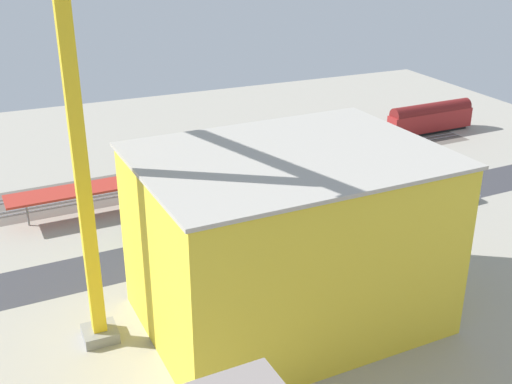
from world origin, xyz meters
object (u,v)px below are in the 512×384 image
object	(u,v)px
parked_car_3	(340,222)
street_tree_1	(142,210)
traffic_light	(330,206)
locomotive	(330,139)
tower_crane	(67,128)
parked_car_4	(295,234)
street_tree_0	(321,173)
construction_building	(288,241)
box_truck_1	(252,237)
street_tree_2	(264,185)
passenger_coach	(430,117)
parked_car_0	(466,198)
box_truck_0	(187,249)
parked_car_2	(386,214)
box_truck_2	(185,252)
platform_canopy_near	(196,170)
parked_car_1	(428,206)

from	to	relation	value
parked_car_3	street_tree_1	xyz separation A→B (m)	(27.36, -7.84, 3.76)
street_tree_1	traffic_light	distance (m)	26.40
locomotive	tower_crane	distance (m)	71.93
parked_car_4	tower_crane	world-z (taller)	tower_crane
street_tree_0	parked_car_3	bearing A→B (deg)	80.27
construction_building	box_truck_1	distance (m)	18.24
street_tree_2	box_truck_1	bearing A→B (deg)	57.41
tower_crane	traffic_light	size ratio (longest dim) A/B	6.18
passenger_coach	parked_car_0	world-z (taller)	passenger_coach
parked_car_0	traffic_light	xyz separation A→B (m)	(25.46, 0.73, 3.49)
passenger_coach	tower_crane	size ratio (longest dim) A/B	0.51
parked_car_0	box_truck_0	bearing A→B (deg)	-0.23
parked_car_3	street_tree_2	size ratio (longest dim) A/B	0.59
parked_car_2	street_tree_0	bearing A→B (deg)	-56.25
construction_building	street_tree_1	size ratio (longest dim) A/B	4.24
parked_car_0	box_truck_2	distance (m)	46.97
locomotive	parked_car_2	world-z (taller)	locomotive
street_tree_2	box_truck_0	bearing A→B (deg)	30.71
platform_canopy_near	parked_car_1	xyz separation A→B (m)	(-30.79, 20.40, -3.46)
traffic_light	parked_car_0	bearing A→B (deg)	-178.37
locomotive	street_tree_1	bearing A→B (deg)	28.24
platform_canopy_near	parked_car_2	xyz separation A→B (m)	(-23.05, 20.43, -3.42)
parked_car_2	box_truck_0	xyz separation A→B (m)	(31.17, -0.25, 0.78)
locomotive	parked_car_4	xyz separation A→B (m)	(23.73, 31.76, -1.11)
platform_canopy_near	passenger_coach	xyz separation A→B (m)	(-55.46, -11.09, -0.82)
box_truck_0	parked_car_2	bearing A→B (deg)	179.55
traffic_light	street_tree_0	bearing A→B (deg)	-112.03
platform_canopy_near	passenger_coach	bearing A→B (deg)	-168.69
parked_car_0	street_tree_1	distance (m)	51.12
construction_building	parked_car_1	bearing A→B (deg)	-155.13
parked_car_0	street_tree_0	world-z (taller)	street_tree_0
parked_car_4	street_tree_2	distance (m)	10.32
parked_car_1	street_tree_1	distance (m)	43.77
parked_car_3	parked_car_0	bearing A→B (deg)	179.29
parked_car_0	parked_car_3	xyz separation A→B (m)	(22.97, -0.28, 0.00)
box_truck_0	street_tree_1	bearing A→B (deg)	-63.71
parked_car_1	box_truck_2	distance (m)	39.47
tower_crane	street_tree_1	distance (m)	28.66
construction_building	street_tree_0	distance (m)	32.50
locomotive	street_tree_2	bearing A→B (deg)	42.47
locomotive	street_tree_1	size ratio (longest dim) A/B	2.08
box_truck_0	passenger_coach	bearing A→B (deg)	-153.81
platform_canopy_near	locomotive	xyz separation A→B (m)	(-31.39, -11.09, -2.31)
passenger_coach	parked_car_1	xyz separation A→B (m)	(24.67, 31.50, -2.65)
parked_car_3	street_tree_1	size ratio (longest dim) A/B	0.62
platform_canopy_near	tower_crane	distance (m)	43.01
locomotive	street_tree_0	xyz separation A→B (m)	(14.54, 22.23, 3.12)
tower_crane	box_truck_2	bearing A→B (deg)	-144.11
locomotive	parked_car_1	size ratio (longest dim) A/B	3.63
street_tree_0	parked_car_1	bearing A→B (deg)	146.39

